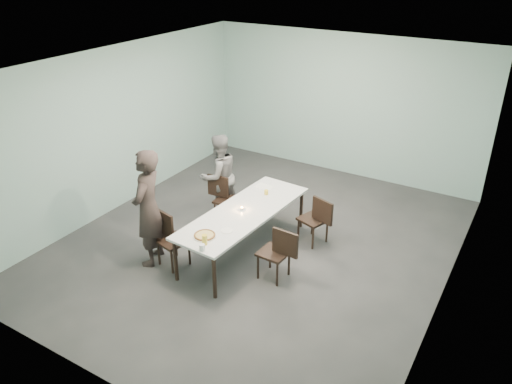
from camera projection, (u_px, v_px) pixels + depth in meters
The scene contains 16 objects.
ground at pixel (259, 242), 8.50m from camera, with size 7.00×7.00×0.00m, color #333335.
room_shell at pixel (259, 130), 7.60m from camera, with size 6.02×7.02×3.01m.
table at pixel (244, 214), 7.96m from camera, with size 1.07×2.65×0.75m.
chair_near_left at pixel (170, 235), 7.76m from camera, with size 0.65×0.51×0.87m.
chair_far_left at pixel (224, 196), 8.97m from camera, with size 0.62×0.45×0.87m.
chair_near_right at pixel (278, 250), 7.37m from camera, with size 0.62×0.44×0.87m.
chair_far_right at pixel (317, 217), 8.26m from camera, with size 0.65×0.53×0.87m.
diner_near at pixel (148, 208), 7.61m from camera, with size 0.69×0.45×1.90m, color black.
diner_far at pixel (219, 176), 9.05m from camera, with size 0.76×0.60×1.57m, color slate.
pizza at pixel (205, 235), 7.24m from camera, with size 0.34×0.34×0.04m.
side_plate at pixel (227, 231), 7.39m from camera, with size 0.18×0.18×0.01m, color white.
beer_glass at pixel (205, 240), 7.03m from camera, with size 0.08×0.08×0.15m, color yellow.
water_tumbler at pixel (202, 247), 6.91m from camera, with size 0.08×0.08×0.09m, color silver.
tealight at pixel (242, 209), 7.96m from camera, with size 0.06×0.06×0.05m.
amber_tumbler at pixel (266, 192), 8.45m from camera, with size 0.07×0.07×0.08m, color yellow.
menu at pixel (264, 187), 8.72m from camera, with size 0.30×0.22×0.01m, color silver.
Camera 1 is at (3.66, -6.22, 4.57)m, focal length 35.00 mm.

